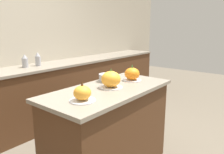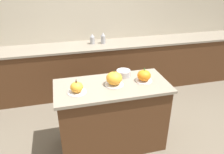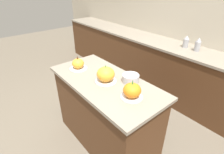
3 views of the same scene
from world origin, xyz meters
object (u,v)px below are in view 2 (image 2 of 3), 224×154
(pumpkin_cake_left, at_px, (77,88))
(pumpkin_cake_center, at_px, (114,79))
(pumpkin_cake_right, at_px, (144,76))
(mixing_bowl, at_px, (123,73))
(bottle_short, at_px, (92,39))
(bottle_tall, at_px, (103,38))

(pumpkin_cake_left, height_order, pumpkin_cake_center, pumpkin_cake_center)
(pumpkin_cake_right, relative_size, mixing_bowl, 1.16)
(pumpkin_cake_center, distance_m, bottle_short, 1.56)
(pumpkin_cake_right, relative_size, bottle_tall, 1.02)
(pumpkin_cake_center, relative_size, bottle_tall, 1.12)
(mixing_bowl, bearing_deg, pumpkin_cake_left, -156.74)
(bottle_short, xyz_separation_m, mixing_bowl, (0.17, -1.37, -0.07))
(bottle_tall, xyz_separation_m, bottle_short, (-0.19, 0.02, -0.01))
(pumpkin_cake_right, distance_m, bottle_tall, 1.55)
(bottle_tall, bearing_deg, pumpkin_cake_left, -111.79)
(pumpkin_cake_center, height_order, bottle_tall, bottle_tall)
(pumpkin_cake_center, relative_size, pumpkin_cake_right, 1.10)
(bottle_short, distance_m, mixing_bowl, 1.38)
(bottle_tall, relative_size, bottle_short, 1.09)
(pumpkin_cake_left, relative_size, bottle_tall, 1.05)
(bottle_tall, bearing_deg, bottle_short, 174.42)
(bottle_short, bearing_deg, pumpkin_cake_right, -76.40)
(pumpkin_cake_center, bearing_deg, mixing_bowl, 47.80)
(pumpkin_cake_right, distance_m, bottle_short, 1.61)
(bottle_tall, distance_m, mixing_bowl, 1.35)
(pumpkin_cake_center, relative_size, bottle_short, 1.22)
(pumpkin_cake_right, bearing_deg, bottle_tall, 96.76)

